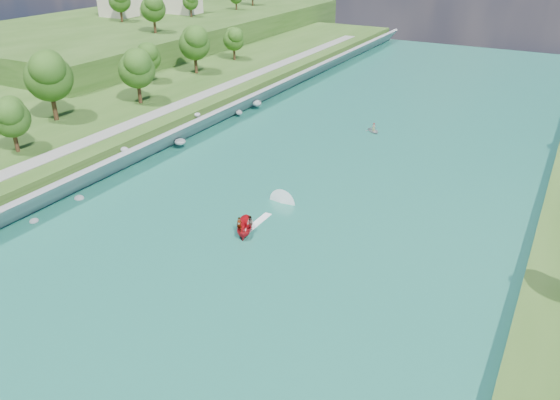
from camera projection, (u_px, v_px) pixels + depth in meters
The scene contains 9 objects.
ground at pixel (180, 302), 50.69m from camera, with size 260.00×260.00×0.00m, color #2D5119.
river_water at pixel (283, 214), 66.35m from camera, with size 55.00×240.00×0.10m, color #175748.
berm_west at pixel (9, 134), 87.25m from camera, with size 45.00×240.00×3.50m, color #2D5119.
ridge_west at pixel (158, 31), 158.91m from camera, with size 60.00×120.00×9.00m, color #2D5119.
riprap_bank at pixel (120, 163), 76.41m from camera, with size 4.44×236.00×4.17m.
riverside_path at pixel (86, 142), 78.87m from camera, with size 3.00×200.00×0.10m, color gray.
trees_ridge at pixel (183, 0), 150.72m from camera, with size 25.36×61.87×10.48m.
motorboat at pixel (251, 222), 62.82m from camera, with size 3.60×19.02×2.12m.
raft at pixel (373, 130), 92.86m from camera, with size 3.46×3.42×1.60m.
Camera 1 is at (28.04, -31.56, 31.05)m, focal length 35.00 mm.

